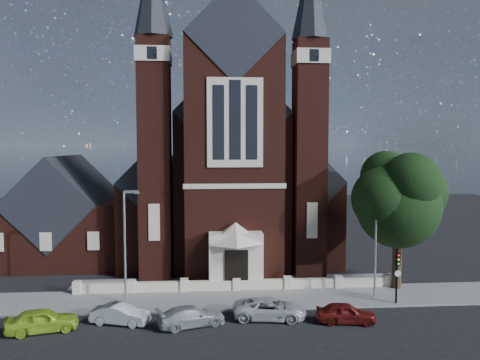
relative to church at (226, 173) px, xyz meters
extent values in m
plane|color=black|center=(0.00, -7.94, -8.19)|extent=(120.00, 120.00, 0.00)
cube|color=slate|center=(0.00, -18.44, -8.19)|extent=(60.00, 5.00, 0.12)
cube|color=slate|center=(0.00, -14.44, -8.19)|extent=(26.00, 3.00, 0.14)
cube|color=beige|center=(0.00, -16.44, -8.19)|extent=(24.00, 0.40, 0.90)
cube|color=#441A12|center=(0.00, 2.06, -1.19)|extent=(10.00, 30.00, 14.00)
cube|color=black|center=(0.00, 2.06, 5.81)|extent=(10.00, 30.20, 10.00)
cube|color=#441A12|center=(-7.50, 1.06, -4.19)|extent=(5.00, 26.00, 8.00)
cube|color=#441A12|center=(7.50, 1.06, -4.19)|extent=(5.00, 26.00, 8.00)
cube|color=black|center=(-7.50, 1.06, -0.19)|extent=(5.01, 26.20, 5.01)
cube|color=black|center=(7.50, 1.06, -0.19)|extent=(5.01, 26.20, 5.01)
cube|color=#441A12|center=(0.00, -13.44, 1.81)|extent=(8.00, 3.00, 20.00)
cube|color=black|center=(0.00, -13.44, 11.81)|extent=(8.00, 3.20, 8.00)
cube|color=beige|center=(0.00, -14.99, 4.81)|extent=(4.40, 0.15, 7.00)
cube|color=black|center=(0.00, -15.06, 5.01)|extent=(0.90, 0.08, 6.20)
cube|color=beige|center=(0.00, -15.44, -5.99)|extent=(4.20, 2.00, 4.40)
cube|color=black|center=(0.00, -16.49, -6.59)|extent=(1.80, 0.12, 3.20)
cone|color=beige|center=(0.00, -15.44, -3.79)|extent=(4.60, 4.60, 1.60)
cube|color=#441A12|center=(-6.50, -12.44, 1.81)|extent=(2.60, 2.60, 20.00)
cube|color=beige|center=(-6.50, -12.44, 10.31)|extent=(2.80, 2.80, 1.20)
cube|color=#441A12|center=(6.50, -12.44, 1.81)|extent=(2.60, 2.60, 20.00)
cube|color=beige|center=(6.50, -12.44, 10.31)|extent=(2.80, 2.80, 1.20)
cube|color=#441A12|center=(-16.00, -4.94, -5.19)|extent=(12.00, 12.00, 6.00)
cube|color=black|center=(-16.00, -4.94, -2.19)|extent=(8.49, 12.20, 8.49)
cylinder|color=black|center=(12.50, -16.94, -5.69)|extent=(0.70, 0.70, 5.00)
sphere|color=black|center=(12.50, -16.94, -1.69)|extent=(6.40, 6.40, 6.40)
sphere|color=black|center=(12.90, -18.14, 0.31)|extent=(4.40, 4.40, 4.40)
cylinder|color=gray|center=(-8.00, -18.94, -4.19)|extent=(0.16, 0.16, 8.00)
cube|color=gray|center=(-7.50, -18.94, -0.19)|extent=(1.00, 0.15, 0.18)
cube|color=gray|center=(-7.10, -18.94, -0.27)|extent=(0.35, 0.22, 0.12)
cylinder|color=gray|center=(10.00, -18.94, -4.19)|extent=(0.16, 0.16, 8.00)
cube|color=gray|center=(10.50, -18.94, -0.19)|extent=(1.00, 0.15, 0.18)
cube|color=gray|center=(10.90, -18.94, -0.27)|extent=(0.35, 0.22, 0.12)
cylinder|color=black|center=(11.00, -20.44, -6.19)|extent=(0.14, 0.14, 4.00)
cube|color=black|center=(11.00, -20.59, -4.89)|extent=(0.28, 0.22, 0.90)
sphere|color=red|center=(11.00, -20.72, -4.59)|extent=(0.14, 0.14, 0.14)
sphere|color=#CC8C0C|center=(11.00, -20.72, -4.89)|extent=(0.14, 0.14, 0.14)
sphere|color=#0C9919|center=(11.00, -20.72, -5.19)|extent=(0.14, 0.14, 0.14)
imported|color=#9CC627|center=(-12.21, -23.45, -7.48)|extent=(4.45, 2.67, 1.42)
imported|color=#B7B9BF|center=(-7.75, -22.54, -7.58)|extent=(3.91, 2.21, 1.22)
imported|color=#9B9EA2|center=(-3.29, -23.21, -7.57)|extent=(4.57, 2.95, 1.23)
imported|color=silver|center=(1.75, -22.39, -7.53)|extent=(4.97, 2.81, 1.31)
imported|color=#621510|center=(6.44, -23.46, -7.55)|extent=(3.89, 1.97, 1.27)
camera|label=1|loc=(-2.44, -51.70, 2.99)|focal=35.00mm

